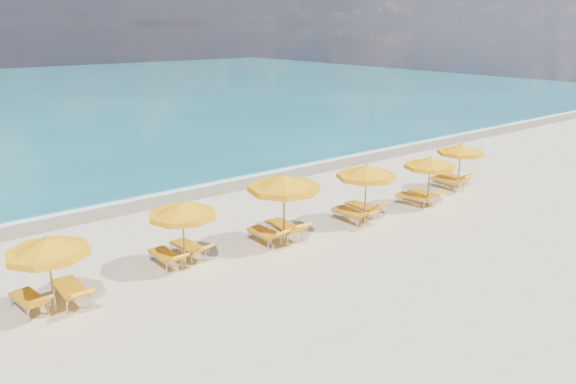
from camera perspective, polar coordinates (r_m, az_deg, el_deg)
ground_plane at (r=19.95m, az=2.70°, el=-4.27°), size 120.00×120.00×0.00m
wet_sand_band at (r=25.67m, az=-8.27°, el=0.40°), size 120.00×2.60×0.01m
foam_line at (r=26.34m, az=-9.16°, el=0.78°), size 120.00×1.20×0.03m
whitecap_near at (r=32.37m, az=-26.39°, el=2.22°), size 14.00×0.36×0.05m
whitecap_far at (r=43.64m, az=-10.43°, el=7.04°), size 18.00×0.30×0.05m
umbrella_1 at (r=15.24m, az=-23.26°, el=-5.23°), size 2.47×2.47×2.11m
umbrella_2 at (r=17.04m, az=-10.70°, el=-1.88°), size 2.18×2.18×2.10m
umbrella_3 at (r=18.44m, az=-0.41°, el=0.86°), size 2.85×2.85×2.47m
umbrella_4 at (r=20.79m, az=7.96°, el=1.99°), size 2.34×2.34×2.24m
umbrella_5 at (r=23.18m, az=14.23°, el=2.86°), size 2.21×2.21×2.10m
umbrella_6 at (r=26.12m, az=17.16°, el=4.13°), size 2.52×2.52×2.09m
lounger_1_left at (r=16.21m, az=-24.75°, el=-10.28°), size 0.75×1.72×0.76m
lounger_1_right at (r=16.25m, az=-21.19°, el=-9.66°), size 0.69×1.97×0.79m
lounger_2_left at (r=17.71m, az=-12.26°, el=-6.73°), size 0.59×1.74×0.72m
lounger_2_right at (r=18.22m, az=-9.99°, el=-5.90°), size 0.69×1.83×0.73m
lounger_3_left at (r=19.06m, az=-2.34°, el=-4.60°), size 0.61×1.77×0.76m
lounger_3_right at (r=19.51m, az=-0.29°, el=-3.98°), size 0.87×2.07×0.88m
lounger_4_left at (r=21.14m, az=6.44°, el=-2.47°), size 0.65×1.95×0.76m
lounger_4_right at (r=21.94m, az=7.63°, el=-1.82°), size 0.64×1.80×0.79m
lounger_5_left at (r=23.51m, az=12.74°, el=-0.82°), size 0.93×1.84×0.82m
lounger_5_right at (r=24.20m, az=13.58°, el=-0.44°), size 0.63×1.68×0.64m
lounger_6_left at (r=26.22m, az=15.97°, el=0.80°), size 0.71×1.91×0.88m
lounger_6_right at (r=27.19m, az=16.39°, el=1.24°), size 0.69×1.65×0.70m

